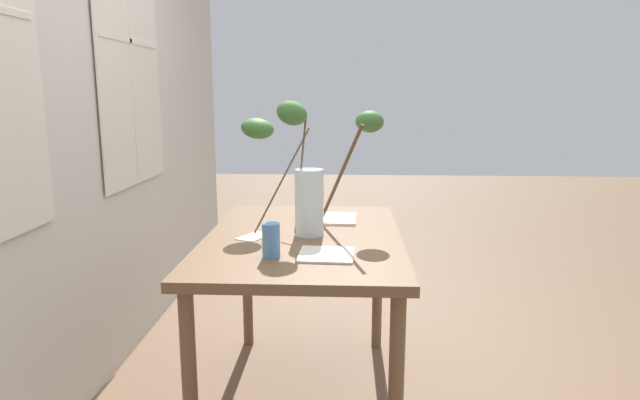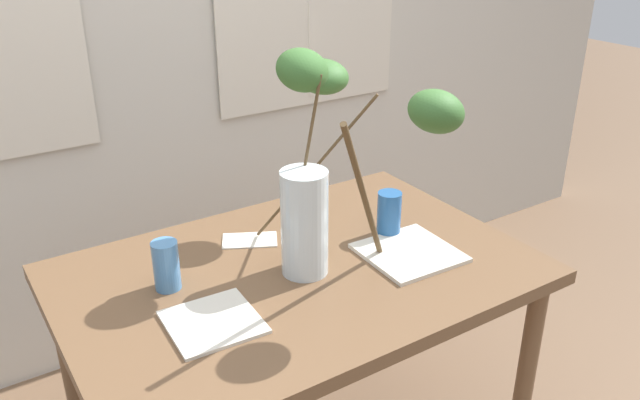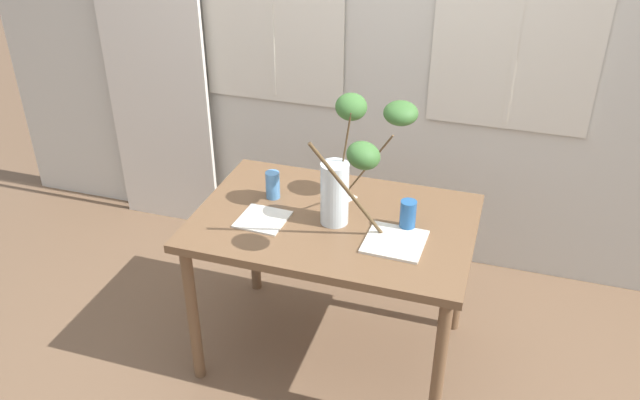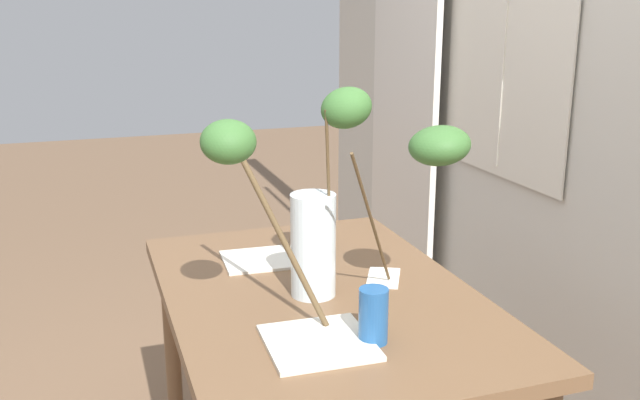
% 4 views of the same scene
% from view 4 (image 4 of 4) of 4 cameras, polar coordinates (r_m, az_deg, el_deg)
% --- Properties ---
extents(curtain_sheer_side, '(0.66, 0.03, 2.42)m').
position_cam_4_polar(curtain_sheer_side, '(3.46, 6.81, 9.81)').
color(curtain_sheer_side, silver).
rests_on(curtain_sheer_side, ground).
extents(dining_table, '(1.23, 0.83, 0.78)m').
position_cam_4_polar(dining_table, '(2.02, 0.05, -9.72)').
color(dining_table, brown).
rests_on(dining_table, ground).
extents(vase_with_branches, '(0.39, 0.71, 0.59)m').
position_cam_4_polar(vase_with_branches, '(1.81, 0.90, 0.33)').
color(vase_with_branches, silver).
rests_on(vase_with_branches, dining_table).
extents(drinking_glass_blue_left, '(0.07, 0.07, 0.13)m').
position_cam_4_polar(drinking_glass_blue_left, '(2.27, -0.33, -2.57)').
color(drinking_glass_blue_left, '#4C84BC').
rests_on(drinking_glass_blue_left, dining_table).
extents(drinking_glass_blue_right, '(0.07, 0.07, 0.13)m').
position_cam_4_polar(drinking_glass_blue_right, '(1.68, 4.32, -9.27)').
color(drinking_glass_blue_right, '#235693').
rests_on(drinking_glass_blue_right, dining_table).
extents(plate_square_left, '(0.22, 0.22, 0.01)m').
position_cam_4_polar(plate_square_left, '(2.21, -5.11, -4.81)').
color(plate_square_left, silver).
rests_on(plate_square_left, dining_table).
extents(plate_square_right, '(0.25, 0.25, 0.01)m').
position_cam_4_polar(plate_square_right, '(1.69, -0.12, -11.40)').
color(plate_square_right, silver).
rests_on(plate_square_right, dining_table).
extents(napkin_folded, '(0.18, 0.15, 0.00)m').
position_cam_4_polar(napkin_folded, '(2.08, 5.13, -6.25)').
color(napkin_folded, silver).
rests_on(napkin_folded, dining_table).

